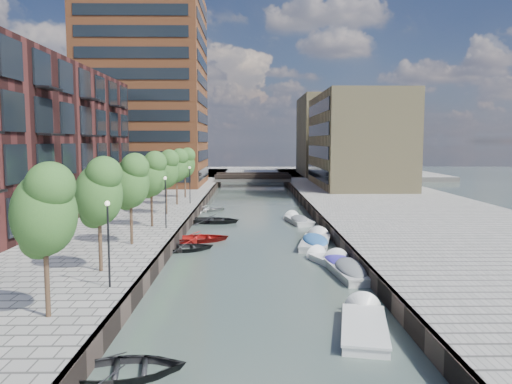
{
  "coord_description": "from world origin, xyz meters",
  "views": [
    {
      "loc": [
        -0.54,
        -15.18,
        7.89
      ],
      "look_at": [
        0.0,
        27.89,
        3.5
      ],
      "focal_mm": 35.0,
      "sensor_mm": 36.0,
      "label": 1
    }
  ],
  "objects_px": {
    "tree_2": "(130,180)",
    "motorboat_3": "(316,242)",
    "sloop_1": "(184,251)",
    "sloop_0": "(124,376)",
    "sloop_4": "(214,223)",
    "bridge": "(253,178)",
    "motorboat_2": "(364,326)",
    "tree_1": "(99,191)",
    "sloop_3": "(207,211)",
    "motorboat_4": "(298,220)",
    "tree_3": "(151,173)",
    "tree_5": "(176,165)",
    "motorboat_1": "(348,270)",
    "tree_0": "(44,208)",
    "tree_6": "(185,162)",
    "tree_4": "(166,169)",
    "car": "(325,180)",
    "sloop_2": "(200,241)",
    "motorboat_0": "(333,261)"
  },
  "relations": [
    {
      "from": "tree_2",
      "to": "motorboat_3",
      "type": "bearing_deg",
      "value": 17.87
    },
    {
      "from": "sloop_0",
      "to": "motorboat_0",
      "type": "height_order",
      "value": "motorboat_0"
    },
    {
      "from": "tree_3",
      "to": "sloop_4",
      "type": "relative_size",
      "value": 1.2
    },
    {
      "from": "motorboat_1",
      "to": "motorboat_3",
      "type": "xyz_separation_m",
      "value": [
        -0.85,
        8.2,
        0.01
      ]
    },
    {
      "from": "tree_4",
      "to": "motorboat_3",
      "type": "distance_m",
      "value": 17.05
    },
    {
      "from": "tree_4",
      "to": "car",
      "type": "relative_size",
      "value": 1.72
    },
    {
      "from": "tree_3",
      "to": "sloop_3",
      "type": "height_order",
      "value": "tree_3"
    },
    {
      "from": "tree_2",
      "to": "tree_3",
      "type": "bearing_deg",
      "value": 90.0
    },
    {
      "from": "tree_0",
      "to": "tree_2",
      "type": "height_order",
      "value": "same"
    },
    {
      "from": "bridge",
      "to": "motorboat_2",
      "type": "relative_size",
      "value": 2.38
    },
    {
      "from": "tree_1",
      "to": "motorboat_3",
      "type": "relative_size",
      "value": 0.99
    },
    {
      "from": "sloop_3",
      "to": "car",
      "type": "height_order",
      "value": "car"
    },
    {
      "from": "tree_5",
      "to": "tree_6",
      "type": "xyz_separation_m",
      "value": [
        0.0,
        7.0,
        0.0
      ]
    },
    {
      "from": "tree_1",
      "to": "tree_6",
      "type": "distance_m",
      "value": 35.0
    },
    {
      "from": "sloop_1",
      "to": "sloop_0",
      "type": "bearing_deg",
      "value": 166.48
    },
    {
      "from": "sloop_3",
      "to": "car",
      "type": "bearing_deg",
      "value": -55.05
    },
    {
      "from": "motorboat_3",
      "to": "tree_6",
      "type": "bearing_deg",
      "value": 118.61
    },
    {
      "from": "tree_6",
      "to": "motorboat_4",
      "type": "xyz_separation_m",
      "value": [
        12.65,
        -13.13,
        -5.11
      ]
    },
    {
      "from": "tree_5",
      "to": "motorboat_1",
      "type": "relative_size",
      "value": 1.04
    },
    {
      "from": "tree_2",
      "to": "car",
      "type": "distance_m",
      "value": 52.54
    },
    {
      "from": "sloop_3",
      "to": "tree_4",
      "type": "bearing_deg",
      "value": 138.87
    },
    {
      "from": "tree_2",
      "to": "sloop_1",
      "type": "distance_m",
      "value": 6.63
    },
    {
      "from": "motorboat_0",
      "to": "motorboat_4",
      "type": "relative_size",
      "value": 0.97
    },
    {
      "from": "tree_1",
      "to": "sloop_3",
      "type": "distance_m",
      "value": 30.25
    },
    {
      "from": "sloop_3",
      "to": "motorboat_3",
      "type": "height_order",
      "value": "motorboat_3"
    },
    {
      "from": "motorboat_4",
      "to": "car",
      "type": "bearing_deg",
      "value": 77.09
    },
    {
      "from": "tree_6",
      "to": "sloop_2",
      "type": "relative_size",
      "value": 1.26
    },
    {
      "from": "tree_5",
      "to": "motorboat_1",
      "type": "height_order",
      "value": "tree_5"
    },
    {
      "from": "sloop_0",
      "to": "motorboat_3",
      "type": "xyz_separation_m",
      "value": [
        9.29,
        21.19,
        0.23
      ]
    },
    {
      "from": "motorboat_2",
      "to": "motorboat_3",
      "type": "bearing_deg",
      "value": 89.36
    },
    {
      "from": "tree_4",
      "to": "motorboat_2",
      "type": "height_order",
      "value": "tree_4"
    },
    {
      "from": "tree_2",
      "to": "sloop_0",
      "type": "distance_m",
      "value": 18.19
    },
    {
      "from": "bridge",
      "to": "sloop_0",
      "type": "bearing_deg",
      "value": -93.87
    },
    {
      "from": "sloop_0",
      "to": "sloop_4",
      "type": "xyz_separation_m",
      "value": [
        0.77,
        31.66,
        0.0
      ]
    },
    {
      "from": "motorboat_0",
      "to": "tree_0",
      "type": "bearing_deg",
      "value": -137.52
    },
    {
      "from": "tree_4",
      "to": "tree_6",
      "type": "relative_size",
      "value": 1.0
    },
    {
      "from": "tree_0",
      "to": "tree_6",
      "type": "height_order",
      "value": "same"
    },
    {
      "from": "tree_0",
      "to": "sloop_1",
      "type": "distance_m",
      "value": 17.5
    },
    {
      "from": "tree_0",
      "to": "tree_6",
      "type": "distance_m",
      "value": 42.0
    },
    {
      "from": "tree_6",
      "to": "motorboat_4",
      "type": "distance_m",
      "value": 18.94
    },
    {
      "from": "sloop_2",
      "to": "car",
      "type": "relative_size",
      "value": 1.36
    },
    {
      "from": "tree_3",
      "to": "sloop_1",
      "type": "distance_m",
      "value": 7.73
    },
    {
      "from": "sloop_1",
      "to": "motorboat_3",
      "type": "xyz_separation_m",
      "value": [
        9.8,
        1.82,
        0.23
      ]
    },
    {
      "from": "sloop_4",
      "to": "motorboat_2",
      "type": "xyz_separation_m",
      "value": [
        8.34,
        -27.44,
        0.1
      ]
    },
    {
      "from": "tree_3",
      "to": "motorboat_1",
      "type": "relative_size",
      "value": 1.04
    },
    {
      "from": "tree_2",
      "to": "sloop_2",
      "type": "height_order",
      "value": "tree_2"
    },
    {
      "from": "bridge",
      "to": "motorboat_1",
      "type": "relative_size",
      "value": 2.27
    },
    {
      "from": "tree_3",
      "to": "motorboat_1",
      "type": "xyz_separation_m",
      "value": [
        13.84,
        -11.02,
        -5.08
      ]
    },
    {
      "from": "sloop_0",
      "to": "motorboat_4",
      "type": "height_order",
      "value": "motorboat_4"
    },
    {
      "from": "sloop_3",
      "to": "motorboat_2",
      "type": "bearing_deg",
      "value": 174.04
    }
  ]
}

